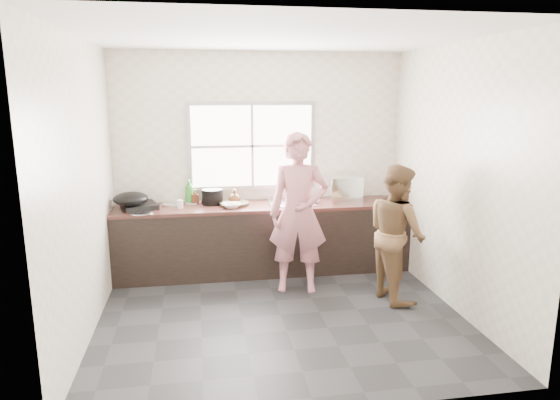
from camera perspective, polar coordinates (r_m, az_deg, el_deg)
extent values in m
cube|color=#252527|center=(5.19, 0.08, -13.03)|extent=(3.60, 3.20, 0.01)
cube|color=silver|center=(4.72, 0.09, 18.24)|extent=(3.60, 3.20, 0.01)
cube|color=beige|center=(6.34, -2.31, 4.43)|extent=(3.60, 0.01, 2.70)
cube|color=beige|center=(4.82, -21.58, 1.08)|extent=(0.01, 3.20, 2.70)
cube|color=silver|center=(5.37, 19.47, 2.31)|extent=(0.01, 3.20, 2.70)
cube|color=silver|center=(3.24, 4.77, -3.23)|extent=(3.60, 0.01, 2.70)
cube|color=black|center=(6.24, -1.87, -4.55)|extent=(3.60, 0.62, 0.82)
cube|color=#3A1D17|center=(6.13, -1.90, -0.70)|extent=(3.60, 0.64, 0.04)
cube|color=silver|center=(6.18, 1.32, -0.35)|extent=(0.55, 0.45, 0.02)
cylinder|color=silver|center=(6.34, 0.99, 1.31)|extent=(0.02, 0.02, 0.30)
cube|color=#9EA0A5|center=(6.29, -3.21, 6.19)|extent=(1.60, 0.05, 1.10)
cube|color=white|center=(6.27, -3.19, 6.17)|extent=(1.50, 0.01, 1.00)
imported|color=#CA7983|center=(5.55, 2.13, -2.09)|extent=(0.68, 0.52, 1.67)
imported|color=brown|center=(5.50, 13.17, -3.64)|extent=(0.66, 0.80, 1.48)
cylinder|color=black|center=(6.11, -5.26, -0.42)|extent=(0.43, 0.43, 0.04)
cube|color=#B9BBC0|center=(5.95, -5.74, -0.53)|extent=(0.20, 0.18, 0.01)
imported|color=white|center=(5.98, -5.53, -0.62)|extent=(0.22, 0.22, 0.05)
imported|color=silver|center=(6.29, 1.97, 0.12)|extent=(0.23, 0.23, 0.06)
imported|color=white|center=(6.22, 3.82, -0.04)|extent=(0.25, 0.25, 0.06)
cylinder|color=black|center=(6.18, -7.73, 0.38)|extent=(0.34, 0.34, 0.18)
cylinder|color=silver|center=(6.30, -9.90, -0.26)|extent=(0.24, 0.24, 0.02)
imported|color=#2B7D29|center=(6.27, -10.32, 1.00)|extent=(0.14, 0.14, 0.30)
imported|color=#492312|center=(6.23, -9.67, 0.33)|extent=(0.09, 0.09, 0.17)
imported|color=#422810|center=(6.14, -5.22, 0.29)|extent=(0.17, 0.17, 0.17)
cylinder|color=silver|center=(6.04, -11.33, -0.45)|extent=(0.08, 0.08, 0.10)
cube|color=black|center=(6.15, -15.75, -0.64)|extent=(0.48, 0.48, 0.06)
ellipsoid|color=black|center=(6.06, -16.70, 0.14)|extent=(0.47, 0.47, 0.15)
cube|color=white|center=(6.37, 7.29, 1.32)|extent=(0.43, 0.32, 0.31)
cylinder|color=#A5A7AC|center=(5.90, -15.59, -1.38)|extent=(0.37, 0.37, 0.01)
cylinder|color=silver|center=(6.24, -12.15, -0.48)|extent=(0.30, 0.30, 0.01)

